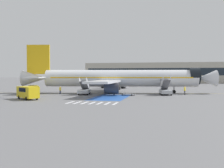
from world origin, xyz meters
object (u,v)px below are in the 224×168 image
object	(u,v)px
airliner	(118,78)
baggage_cart	(128,94)
ground_crew_1	(114,90)
fuel_tanker	(113,83)
service_van_0	(33,89)
ground_crew_0	(60,90)
boarding_stairs_forward	(165,90)
ground_crew_2	(185,90)
terminal_building	(165,73)
service_van_2	(28,92)
boarding_stairs_aft	(84,90)

from	to	relation	value
airliner	baggage_cart	xyz separation A→B (m)	(3.28, -5.99, -3.21)
baggage_cart	ground_crew_1	xyz separation A→B (m)	(-3.02, 0.14, 0.73)
fuel_tanker	service_van_0	xyz separation A→B (m)	(-12.00, -28.66, -0.50)
ground_crew_0	boarding_stairs_forward	bearing A→B (deg)	166.38
boarding_stairs_forward	ground_crew_2	size ratio (longest dim) A/B	2.92
baggage_cart	terminal_building	bearing A→B (deg)	-168.29
baggage_cart	terminal_building	xyz separation A→B (m)	(6.40, 88.72, 5.06)
boarding_stairs_forward	ground_crew_0	xyz separation A→B (m)	(-22.90, -2.65, 0.01)
baggage_cart	ground_crew_0	distance (m)	15.37
airliner	service_van_0	bearing A→B (deg)	-77.37
ground_crew_0	ground_crew_2	bearing A→B (deg)	167.19
fuel_tanker	ground_crew_1	distance (m)	28.15
boarding_stairs_forward	service_van_2	distance (m)	28.09
boarding_stairs_forward	fuel_tanker	bearing A→B (deg)	115.18
service_van_0	ground_crew_1	distance (m)	18.04
boarding_stairs_forward	service_van_0	size ratio (longest dim) A/B	1.01
boarding_stairs_forward	ground_crew_2	world-z (taller)	boarding_stairs_forward
boarding_stairs_forward	boarding_stairs_aft	xyz separation A→B (m)	(-17.27, -2.72, -0.04)
fuel_tanker	ground_crew_0	distance (m)	27.86
ground_crew_1	terminal_building	world-z (taller)	terminal_building
boarding_stairs_aft	terminal_building	xyz separation A→B (m)	(16.12, 88.28, 4.36)
boarding_stairs_aft	ground_crew_1	world-z (taller)	boarding_stairs_aft
boarding_stairs_forward	service_van_2	xyz separation A→B (m)	(-23.51, -15.38, 0.35)
ground_crew_0	ground_crew_2	size ratio (longest dim) A/B	0.93
baggage_cart	ground_crew_1	bearing A→B (deg)	-76.90
service_van_0	ground_crew_2	xyz separation A→B (m)	(32.63, 5.04, -0.09)
boarding_stairs_aft	ground_crew_2	size ratio (longest dim) A/B	2.92
boarding_stairs_aft	ground_crew_0	size ratio (longest dim) A/B	3.13
service_van_0	baggage_cart	xyz separation A→B (m)	(21.02, 1.02, -0.92)
service_van_0	ground_crew_1	bearing A→B (deg)	-29.82
ground_crew_1	service_van_2	bearing A→B (deg)	-177.15
boarding_stairs_forward	service_van_2	size ratio (longest dim) A/B	0.99
fuel_tanker	baggage_cart	world-z (taller)	fuel_tanker
airliner	ground_crew_2	world-z (taller)	airliner
service_van_0	service_van_2	size ratio (longest dim) A/B	0.98
boarding_stairs_aft	ground_crew_2	distance (m)	21.62
service_van_2	boarding_stairs_aft	bearing A→B (deg)	-168.57
boarding_stairs_forward	service_van_0	xyz separation A→B (m)	(-28.58, -4.18, 0.18)
boarding_stairs_forward	service_van_2	world-z (taller)	boarding_stairs_forward
boarding_stairs_forward	baggage_cart	bearing A→B (deg)	-166.26
service_van_2	ground_crew_1	bearing A→B (deg)	171.38
boarding_stairs_aft	terminal_building	bearing A→B (deg)	70.71
service_van_2	fuel_tanker	bearing A→B (deg)	-152.18
fuel_tanker	ground_crew_0	bearing A→B (deg)	-6.92
boarding_stairs_forward	boarding_stairs_aft	bearing A→B (deg)	180.00
ground_crew_0	ground_crew_2	world-z (taller)	ground_crew_2
terminal_building	fuel_tanker	bearing A→B (deg)	-104.18
service_van_0	ground_crew_2	size ratio (longest dim) A/B	2.88
boarding_stairs_forward	fuel_tanker	distance (m)	29.58
boarding_stairs_forward	airliner	bearing A→B (deg)	156.40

